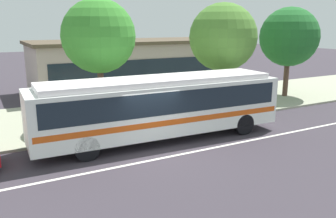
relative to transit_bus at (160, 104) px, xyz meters
name	(u,v)px	position (x,y,z in m)	size (l,w,h in m)	color
ground_plane	(154,152)	(-1.01, -1.36, -1.67)	(120.00, 120.00, 0.00)	#39333B
sidewalk_slab	(103,115)	(-1.01, 5.35, -1.61)	(60.00, 8.00, 0.12)	#9FA087
lane_stripe_center	(163,158)	(-1.01, -2.16, -1.66)	(56.00, 0.16, 0.01)	silver
transit_bus	(160,104)	(0.00, 0.00, 0.00)	(11.55, 2.98, 2.86)	white
pedestrian_waiting_near_sign	(43,120)	(-4.81, 2.03, -0.60)	(0.47, 0.47, 1.63)	navy
bus_stop_sign	(195,89)	(3.21, 2.07, 0.07)	(0.10, 0.44, 2.52)	gray
street_tree_near_stop	(99,36)	(-1.58, 3.61, 2.90)	(3.71, 3.71, 6.31)	brown
street_tree_mid_block	(223,37)	(5.94, 3.36, 2.72)	(4.02, 4.02, 6.29)	brown
street_tree_far_end	(289,37)	(12.24, 4.12, 2.61)	(4.08, 4.08, 6.21)	brown
station_building	(129,65)	(3.54, 12.25, 0.32)	(15.10, 6.47, 3.94)	#A99691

